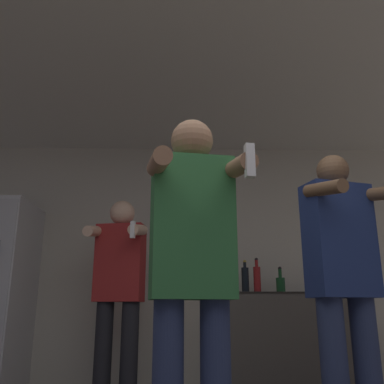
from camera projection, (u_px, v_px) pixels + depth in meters
name	position (u px, v px, depth m)	size (l,w,h in m)	color
wall_back	(190.00, 265.00, 4.40)	(7.00, 0.06, 2.55)	beige
ceiling_slab	(194.00, 66.00, 3.18)	(7.00, 3.74, 0.05)	silver
counter	(283.00, 349.00, 3.87)	(1.17, 0.66, 0.98)	#47423D
bottle_red_label	(257.00, 278.00, 4.02)	(0.07, 0.07, 0.33)	maroon
bottle_dark_rum	(281.00, 284.00, 4.02)	(0.08, 0.08, 0.25)	#194723
bottle_green_wine	(245.00, 279.00, 4.02)	(0.07, 0.07, 0.31)	black
person_woman_foreground	(192.00, 270.00, 1.89)	(0.48, 0.50, 1.71)	navy
person_man_side	(344.00, 283.00, 2.44)	(0.52, 0.53, 1.74)	navy
person_spectator_back	(119.00, 288.00, 3.70)	(0.53, 0.49, 1.79)	black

